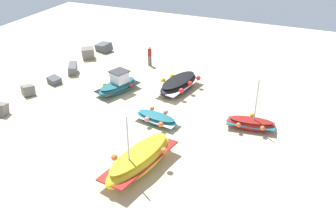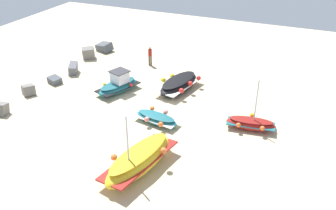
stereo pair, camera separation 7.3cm
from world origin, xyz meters
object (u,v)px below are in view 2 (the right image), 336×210
at_px(fishing_boat_3, 251,124).
at_px(fishing_boat_4, 118,85).
at_px(fishing_boat_2, 156,118).
at_px(person_walking, 150,55).
at_px(fishing_boat_0, 179,84).
at_px(fishing_boat_1, 139,160).

height_order(fishing_boat_3, fishing_boat_4, fishing_boat_3).
distance_m(fishing_boat_2, person_walking, 9.53).
bearing_deg(fishing_boat_2, fishing_boat_0, 104.48).
xyz_separation_m(fishing_boat_0, fishing_boat_2, (-4.92, -0.44, -0.17)).
xyz_separation_m(fishing_boat_0, fishing_boat_4, (-2.02, 4.02, 0.04)).
height_order(fishing_boat_1, fishing_boat_3, fishing_boat_1).
xyz_separation_m(fishing_boat_1, fishing_boat_2, (4.61, 1.17, -0.32)).
distance_m(fishing_boat_0, fishing_boat_2, 4.95).
relative_size(fishing_boat_1, fishing_boat_4, 1.40).
relative_size(fishing_boat_0, fishing_boat_3, 1.33).
xyz_separation_m(fishing_boat_0, person_walking, (3.46, 4.05, 0.47)).
height_order(fishing_boat_1, fishing_boat_4, fishing_boat_1).
relative_size(fishing_boat_0, fishing_boat_4, 1.21).
bearing_deg(fishing_boat_2, fishing_boat_1, -66.35).
bearing_deg(fishing_boat_3, person_walking, -40.99).
bearing_deg(fishing_boat_2, fishing_boat_4, 156.30).
bearing_deg(fishing_boat_4, fishing_boat_1, -123.59).
height_order(fishing_boat_3, person_walking, fishing_boat_3).
bearing_deg(fishing_boat_4, fishing_boat_0, -43.72).
height_order(fishing_boat_0, person_walking, person_walking).
height_order(fishing_boat_0, fishing_boat_1, fishing_boat_1).
height_order(fishing_boat_1, fishing_boat_2, fishing_boat_1).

